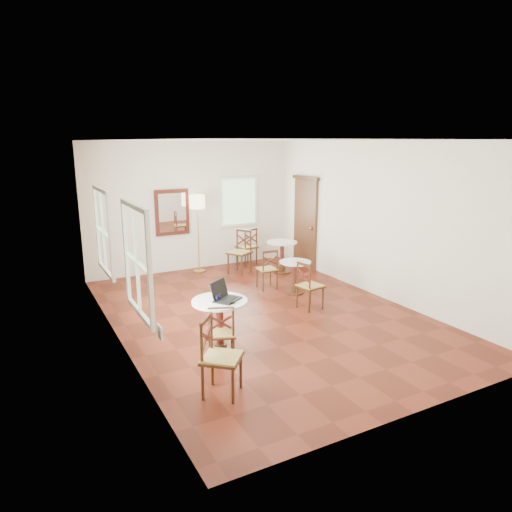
{
  "coord_description": "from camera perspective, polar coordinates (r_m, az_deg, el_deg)",
  "views": [
    {
      "loc": [
        -3.76,
        -6.77,
        2.98
      ],
      "look_at": [
        0.0,
        0.3,
        1.0
      ],
      "focal_mm": 32.59,
      "sensor_mm": 36.0,
      "label": 1
    }
  ],
  "objects": [
    {
      "name": "water_glass",
      "position": [
        6.49,
        -4.54,
        -5.05
      ],
      "size": [
        0.06,
        0.06,
        0.1
      ],
      "primitive_type": "cylinder",
      "color": "white",
      "rests_on": "cafe_table_near"
    },
    {
      "name": "cafe_table_near",
      "position": [
        6.63,
        -4.44,
        -8.0
      ],
      "size": [
        0.78,
        0.78,
        0.83
      ],
      "color": "#442411",
      "rests_on": "ground"
    },
    {
      "name": "chair_mid_a",
      "position": [
        9.59,
        1.4,
        -1.62
      ],
      "size": [
        0.41,
        0.41,
        0.84
      ],
      "rotation": [
        0.0,
        0.0,
        3.07
      ],
      "color": "#442411",
      "rests_on": "ground"
    },
    {
      "name": "floor_lamp",
      "position": [
        10.71,
        -7.21,
        6.0
      ],
      "size": [
        0.35,
        0.35,
        1.81
      ],
      "color": "#BF8C3F",
      "rests_on": "ground"
    },
    {
      "name": "ground",
      "position": [
        8.3,
        0.98,
        -7.16
      ],
      "size": [
        7.0,
        7.0,
        0.0
      ],
      "primitive_type": "plane",
      "color": "#611F10",
      "rests_on": "ground"
    },
    {
      "name": "cafe_table_back",
      "position": [
        10.76,
        3.2,
        0.3
      ],
      "size": [
        0.7,
        0.7,
        0.74
      ],
      "color": "#442411",
      "rests_on": "ground"
    },
    {
      "name": "chair_back_b",
      "position": [
        10.75,
        -1.97,
        0.52
      ],
      "size": [
        0.63,
        0.63,
        1.0
      ],
      "rotation": [
        0.0,
        0.0,
        -1.05
      ],
      "color": "#442411",
      "rests_on": "ground"
    },
    {
      "name": "power_adapter",
      "position": [
        6.58,
        -5.34,
        -12.89
      ],
      "size": [
        0.11,
        0.07,
        0.04
      ],
      "primitive_type": "cube",
      "color": "black",
      "rests_on": "ground"
    },
    {
      "name": "laptop",
      "position": [
        6.51,
        -3.96,
        -4.83
      ],
      "size": [
        0.48,
        0.46,
        0.27
      ],
      "rotation": [
        0.0,
        0.0,
        0.61
      ],
      "color": "black",
      "rests_on": "cafe_table_near"
    },
    {
      "name": "chair_near_b",
      "position": [
        5.68,
        -4.49,
        -12.23
      ],
      "size": [
        0.63,
        0.63,
        0.97
      ],
      "rotation": [
        0.0,
        0.0,
        0.86
      ],
      "color": "#442411",
      "rests_on": "ground"
    },
    {
      "name": "chair_back_a",
      "position": [
        11.44,
        -1.09,
        1.18
      ],
      "size": [
        0.5,
        0.5,
        0.93
      ],
      "rotation": [
        0.0,
        0.0,
        3.33
      ],
      "color": "#442411",
      "rests_on": "ground"
    },
    {
      "name": "navy_mug",
      "position": [
        6.46,
        -4.8,
        -5.19
      ],
      "size": [
        0.11,
        0.08,
        0.09
      ],
      "color": "black",
      "rests_on": "cafe_table_near"
    },
    {
      "name": "chair_mid_b",
      "position": [
        8.48,
        6.54,
        -3.64
      ],
      "size": [
        0.46,
        0.46,
        0.88
      ],
      "rotation": [
        0.0,
        0.0,
        1.72
      ],
      "color": "#442411",
      "rests_on": "ground"
    },
    {
      "name": "mouse",
      "position": [
        6.36,
        -2.99,
        -5.7
      ],
      "size": [
        0.11,
        0.07,
        0.04
      ],
      "primitive_type": "ellipsoid",
      "rotation": [
        0.0,
        0.0,
        -0.04
      ],
      "color": "black",
      "rests_on": "cafe_table_near"
    },
    {
      "name": "cafe_table_mid",
      "position": [
        9.31,
        4.81,
        -2.17
      ],
      "size": [
        0.63,
        0.63,
        0.66
      ],
      "color": "#442411",
      "rests_on": "ground"
    },
    {
      "name": "chair_near_a",
      "position": [
        6.48,
        -4.32,
        -9.41
      ],
      "size": [
        0.5,
        0.5,
        0.85
      ],
      "rotation": [
        0.0,
        0.0,
        2.77
      ],
      "color": "#442411",
      "rests_on": "ground"
    },
    {
      "name": "room_shell",
      "position": [
        8.03,
        -0.29,
        6.08
      ],
      "size": [
        5.02,
        7.02,
        3.01
      ],
      "color": "white",
      "rests_on": "ground"
    }
  ]
}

